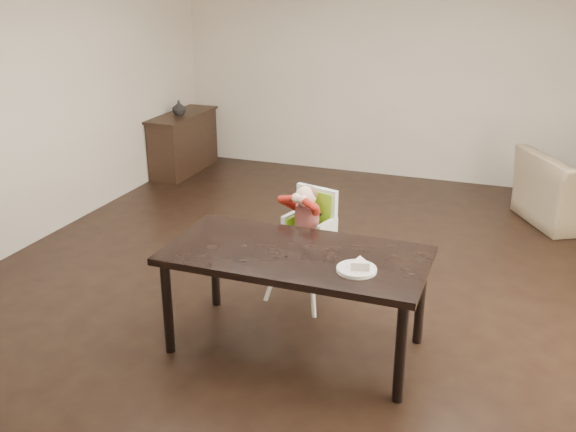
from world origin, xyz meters
name	(u,v)px	position (x,y,z in m)	size (l,w,h in m)	color
ground	(319,289)	(0.00, 0.00, 0.00)	(7.00, 7.00, 0.00)	black
room_walls	(323,70)	(0.00, 0.00, 1.86)	(6.02, 7.02, 2.71)	beige
dining_table	(296,262)	(0.12, -0.91, 0.67)	(1.80, 0.90, 0.75)	black
high_chair	(308,219)	(-0.05, -0.15, 0.69)	(0.50, 0.50, 0.98)	white
plate	(358,267)	(0.59, -1.06, 0.78)	(0.30, 0.30, 0.07)	white
sideboard	(184,143)	(-2.78, 2.70, 0.40)	(0.44, 1.26, 0.79)	black
vase	(179,108)	(-2.78, 2.63, 0.88)	(0.18, 0.19, 0.18)	#99999E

